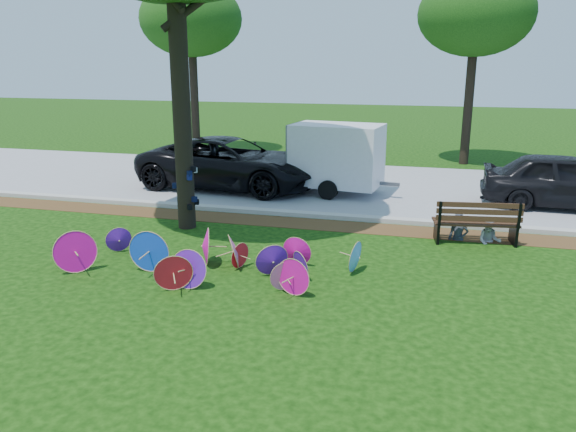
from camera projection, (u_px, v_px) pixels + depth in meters
name	position (u px, v px, depth m)	size (l,w,h in m)	color
ground	(235.00, 289.00, 10.45)	(90.00, 90.00, 0.00)	black
mulch_strip	(294.00, 223.00, 14.64)	(90.00, 1.00, 0.01)	#472D16
curb	(300.00, 214.00, 15.28)	(90.00, 0.30, 0.12)	#B7B5AD
street	(328.00, 184.00, 19.16)	(90.00, 8.00, 0.01)	gray
parasol_pile	(208.00, 257.00, 11.04)	(6.04, 2.36, 0.87)	#D70A8D
black_van	(230.00, 163.00, 18.41)	(2.76, 5.98, 1.66)	black
dark_pickup	(567.00, 181.00, 15.92)	(1.86, 4.63, 1.58)	black
cargo_trailer	(337.00, 155.00, 17.52)	(2.70, 1.71, 2.49)	white
park_bench	(475.00, 221.00, 12.99)	(1.94, 0.74, 1.01)	black
person_left	(460.00, 214.00, 13.09)	(0.46, 0.30, 1.27)	#333946
person_right	(491.00, 220.00, 12.94)	(0.53, 0.42, 1.10)	silver
bg_trees	(421.00, 15.00, 21.56)	(21.72, 5.37, 7.40)	black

